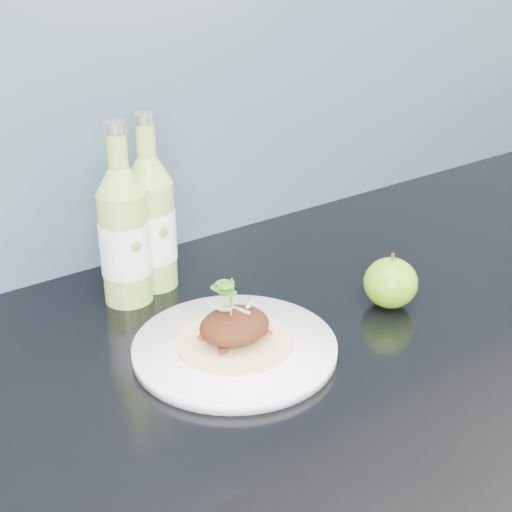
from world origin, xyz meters
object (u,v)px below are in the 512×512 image
Objects in this scene: dinner_plate at (235,348)px; cider_bottle_left at (124,236)px; green_apple at (391,283)px; cider_bottle_right at (151,223)px.

cider_bottle_left is at bearing 100.82° from dinner_plate.
green_apple is 0.32× the size of cider_bottle_right.
green_apple is 0.40m from cider_bottle_left.
cider_bottle_left is 1.00× the size of cider_bottle_right.
cider_bottle_left is (-0.31, 0.25, 0.07)m from green_apple.
cider_bottle_left is 0.06m from cider_bottle_right.
dinner_plate is 0.26m from cider_bottle_right.
cider_bottle_left is at bearing 140.57° from green_apple.
dinner_plate is 0.25m from cider_bottle_left.
cider_bottle_left reaches higher than green_apple.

